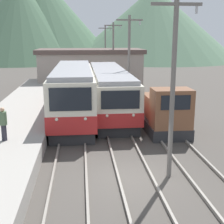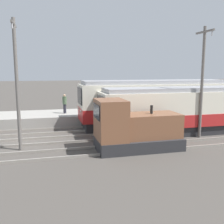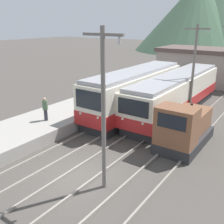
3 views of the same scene
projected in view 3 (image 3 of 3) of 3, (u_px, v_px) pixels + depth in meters
The scene contains 12 objects.
ground_plane at pixel (78, 175), 13.72m from camera, with size 200.00×200.00×0.00m, color #47423D.
platform_left at pixel (6, 139), 16.98m from camera, with size 4.50×54.00×0.83m, color gray.
track_left at pixel (45, 160), 15.11m from camera, with size 1.54×60.00×0.14m.
track_center at pixel (81, 175), 13.59m from camera, with size 1.54×60.00×0.14m.
track_right at pixel (131, 196), 11.97m from camera, with size 1.54×60.00×0.14m.
commuter_train_left at pixel (136, 94), 22.57m from camera, with size 2.84×12.62×3.83m.
commuter_train_center at pixel (176, 95), 22.82m from camera, with size 2.84×14.96×3.41m.
shunting_locomotive at pixel (184, 129), 16.63m from camera, with size 2.40×5.03×3.00m.
catenary_mast_near at pixel (104, 107), 11.47m from camera, with size 2.00×0.20×7.49m.
catenary_mast_mid at pixel (193, 69), 20.65m from camera, with size 2.00×0.20×7.49m.
person_on_platform at pixel (45, 108), 18.82m from camera, with size 0.38×0.38×1.71m.
station_building at pixel (209, 66), 33.60m from camera, with size 12.60×6.30×4.48m.
Camera 3 is at (8.27, -8.73, 7.61)m, focal length 42.00 mm.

